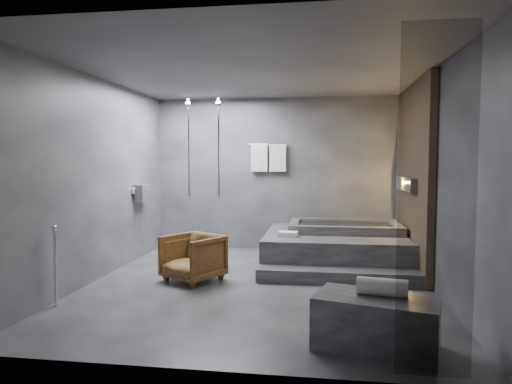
# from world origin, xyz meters

# --- Properties ---
(room) EXTENTS (5.00, 5.04, 2.82)m
(room) POSITION_xyz_m (0.40, 0.24, 1.73)
(room) COLOR #2B2B2D
(room) RESTS_ON ground
(tub_deck) EXTENTS (2.20, 2.00, 0.50)m
(tub_deck) POSITION_xyz_m (1.05, 1.45, 0.25)
(tub_deck) COLOR #303032
(tub_deck) RESTS_ON ground
(tub_step) EXTENTS (2.20, 0.36, 0.18)m
(tub_step) POSITION_xyz_m (1.05, 0.27, 0.09)
(tub_step) COLOR #303032
(tub_step) RESTS_ON ground
(concrete_bench) EXTENTS (1.15, 0.83, 0.47)m
(concrete_bench) POSITION_xyz_m (1.31, -1.88, 0.23)
(concrete_bench) COLOR #313134
(concrete_bench) RESTS_ON ground
(driftwood_chair) EXTENTS (0.95, 0.96, 0.64)m
(driftwood_chair) POSITION_xyz_m (-0.92, 0.10, 0.32)
(driftwood_chair) COLOR #3F270F
(driftwood_chair) RESTS_ON ground
(rolled_towel) EXTENTS (0.46, 0.23, 0.16)m
(rolled_towel) POSITION_xyz_m (1.36, -1.85, 0.55)
(rolled_towel) COLOR white
(rolled_towel) RESTS_ON concrete_bench
(deck_towel) EXTENTS (0.31, 0.24, 0.08)m
(deck_towel) POSITION_xyz_m (0.32, 0.95, 0.54)
(deck_towel) COLOR silver
(deck_towel) RESTS_ON tub_deck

